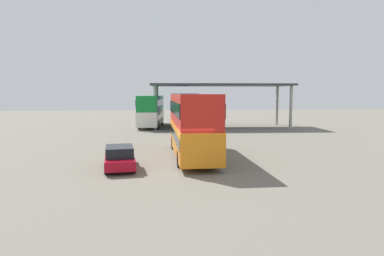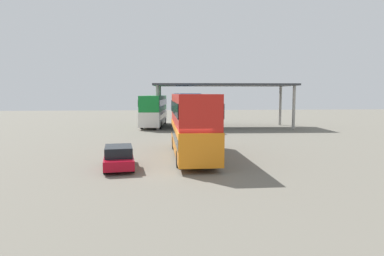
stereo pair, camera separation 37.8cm
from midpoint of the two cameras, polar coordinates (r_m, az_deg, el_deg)
The scene contains 6 objects.
ground_plane at distance 19.17m, azimuth -1.04°, elevation -7.26°, with size 140.00×140.00×0.00m, color #6B675B.
double_decker_main at distance 22.99m, azimuth -0.47°, elevation 0.93°, with size 2.64×10.80×4.34m.
parked_hatchback at distance 19.91m, azimuth -12.83°, elevation -4.94°, with size 2.17×4.10×1.35m.
double_decker_near_canopy at distance 44.68m, azimuth -7.23°, elevation 3.14°, with size 3.47×10.81×4.10m.
double_decker_mid_row at distance 42.74m, azimuth -1.76°, elevation 3.26°, with size 2.86×10.84×4.39m.
depot_canopy at distance 43.40m, azimuth 4.70°, elevation 7.03°, with size 18.11×7.27×5.61m.
Camera 1 is at (-1.71, -18.59, 4.36)m, focal length 31.17 mm.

